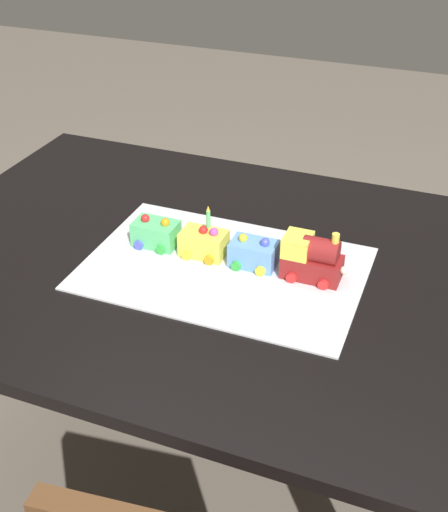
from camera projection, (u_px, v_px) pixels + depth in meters
ground_plane at (211, 475)px, 1.89m from camera, size 8.00×8.00×0.00m
dining_table at (209, 296)px, 1.55m from camera, size 1.40×1.00×0.74m
cake_board at (224, 268)px, 1.45m from camera, size 0.60×0.40×0.00m
cake_locomotive at (312, 258)px, 1.39m from camera, size 0.14×0.08×0.12m
cake_car_hopper_sky_blue at (254, 253)px, 1.44m from camera, size 0.10×0.08×0.07m
cake_car_gondola_lemon at (204, 243)px, 1.48m from camera, size 0.10×0.08×0.07m
cake_car_flatbed_mint_green at (156, 233)px, 1.51m from camera, size 0.10×0.08×0.07m
birthday_candle at (207, 217)px, 1.44m from camera, size 0.01×0.01×0.05m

